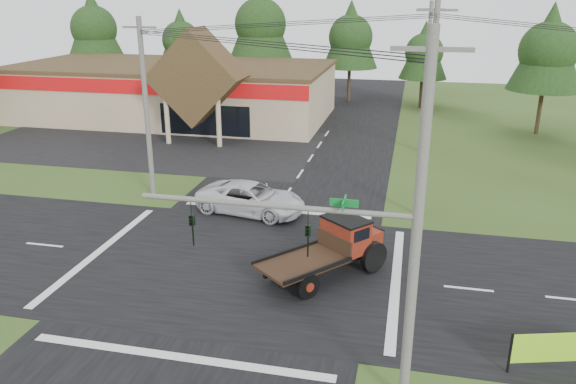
# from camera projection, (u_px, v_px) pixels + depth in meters

# --- Properties ---
(ground) EXTENTS (120.00, 120.00, 0.00)m
(ground) POSITION_uv_depth(u_px,v_px,m) (240.00, 266.00, 25.49)
(ground) COLOR #334518
(ground) RESTS_ON ground
(road_ns) EXTENTS (12.00, 120.00, 0.02)m
(road_ns) POSITION_uv_depth(u_px,v_px,m) (240.00, 265.00, 25.49)
(road_ns) COLOR black
(road_ns) RESTS_ON ground
(road_ew) EXTENTS (120.00, 12.00, 0.02)m
(road_ew) POSITION_uv_depth(u_px,v_px,m) (240.00, 265.00, 25.49)
(road_ew) COLOR black
(road_ew) RESTS_ON ground
(parking_apron) EXTENTS (28.00, 14.00, 0.02)m
(parking_apron) POSITION_uv_depth(u_px,v_px,m) (144.00, 145.00, 45.83)
(parking_apron) COLOR black
(parking_apron) RESTS_ON ground
(cvs_building) EXTENTS (30.40, 18.20, 9.19)m
(cvs_building) POSITION_uv_depth(u_px,v_px,m) (175.00, 90.00, 54.98)
(cvs_building) COLOR tan
(cvs_building) RESTS_ON ground
(traffic_signal_mast) EXTENTS (8.12, 0.24, 7.00)m
(traffic_signal_mast) POSITION_uv_depth(u_px,v_px,m) (353.00, 264.00, 15.92)
(traffic_signal_mast) COLOR #595651
(traffic_signal_mast) RESTS_ON ground
(utility_pole_nr) EXTENTS (2.00, 0.30, 11.00)m
(utility_pole_nr) POSITION_uv_depth(u_px,v_px,m) (417.00, 230.00, 15.17)
(utility_pole_nr) COLOR #595651
(utility_pole_nr) RESTS_ON ground
(utility_pole_nw) EXTENTS (2.00, 0.30, 10.50)m
(utility_pole_nw) POSITION_uv_depth(u_px,v_px,m) (146.00, 108.00, 32.69)
(utility_pole_nw) COLOR #595651
(utility_pole_nw) RESTS_ON ground
(utility_pole_ne) EXTENTS (2.00, 0.30, 11.50)m
(utility_pole_ne) POSITION_uv_depth(u_px,v_px,m) (429.00, 111.00, 29.25)
(utility_pole_ne) COLOR #595651
(utility_pole_ne) RESTS_ON ground
(utility_pole_n) EXTENTS (2.00, 0.30, 11.20)m
(utility_pole_n) POSITION_uv_depth(u_px,v_px,m) (426.00, 77.00, 42.18)
(utility_pole_n) COLOR #595651
(utility_pole_n) RESTS_ON ground
(tree_row_a) EXTENTS (6.72, 6.72, 12.12)m
(tree_row_a) POSITION_uv_depth(u_px,v_px,m) (94.00, 26.00, 65.73)
(tree_row_a) COLOR #332316
(tree_row_a) RESTS_ON ground
(tree_row_b) EXTENTS (5.60, 5.60, 10.10)m
(tree_row_b) POSITION_uv_depth(u_px,v_px,m) (181.00, 38.00, 65.98)
(tree_row_b) COLOR #332316
(tree_row_b) RESTS_ON ground
(tree_row_c) EXTENTS (7.28, 7.28, 13.13)m
(tree_row_c) POSITION_uv_depth(u_px,v_px,m) (260.00, 22.00, 62.34)
(tree_row_c) COLOR #332316
(tree_row_c) RESTS_ON ground
(tree_row_d) EXTENTS (6.16, 6.16, 11.11)m
(tree_row_d) POSITION_uv_depth(u_px,v_px,m) (351.00, 35.00, 61.67)
(tree_row_d) COLOR #332316
(tree_row_d) RESTS_ON ground
(tree_row_e) EXTENTS (5.04, 5.04, 9.09)m
(tree_row_e) POSITION_uv_depth(u_px,v_px,m) (424.00, 51.00, 58.64)
(tree_row_e) COLOR #332316
(tree_row_e) RESTS_ON ground
(tree_side_ne) EXTENTS (6.16, 6.16, 11.11)m
(tree_side_ne) POSITION_uv_depth(u_px,v_px,m) (549.00, 48.00, 46.95)
(tree_side_ne) COLOR #332316
(tree_side_ne) RESTS_ON ground
(antique_flatbed_truck) EXTENTS (5.59, 6.04, 2.50)m
(antique_flatbed_truck) POSITION_uv_depth(u_px,v_px,m) (325.00, 251.00, 24.08)
(antique_flatbed_truck) COLOR #62180E
(antique_flatbed_truck) RESTS_ON ground
(roadside_banner) EXTENTS (4.22, 1.31, 1.48)m
(roadside_banner) POSITION_uv_depth(u_px,v_px,m) (574.00, 351.00, 18.16)
(roadside_banner) COLOR #8CD41C
(roadside_banner) RESTS_ON ground
(white_pickup) EXTENTS (6.49, 3.83, 1.69)m
(white_pickup) POSITION_uv_depth(u_px,v_px,m) (251.00, 198.00, 31.42)
(white_pickup) COLOR silver
(white_pickup) RESTS_ON ground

